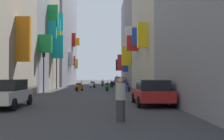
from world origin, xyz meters
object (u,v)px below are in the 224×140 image
at_px(parked_car_blue, 119,81).
at_px(parked_car_white, 6,93).
at_px(scooter_white, 92,84).
at_px(pedestrian_near_left, 117,83).
at_px(scooter_green, 107,87).
at_px(pedestrian_crossing, 121,99).
at_px(scooter_black, 112,84).
at_px(scooter_silver, 103,83).
at_px(traffic_light_far_corner, 57,64).
at_px(pedestrian_near_right, 122,82).
at_px(traffic_light_near_corner, 44,63).
at_px(parked_car_red, 152,92).
at_px(scooter_blue, 127,87).
at_px(scooter_orange, 79,87).

bearing_deg(parked_car_blue, parked_car_white, -102.51).
height_order(scooter_white, pedestrian_near_left, pedestrian_near_left).
bearing_deg(scooter_green, parked_car_white, -109.01).
bearing_deg(pedestrian_crossing, scooter_black, 89.23).
xyz_separation_m(parked_car_white, scooter_silver, (4.77, 29.77, -0.30)).
distance_m(parked_car_blue, scooter_black, 9.66).
bearing_deg(parked_car_blue, scooter_black, -99.12).
xyz_separation_m(scooter_silver, traffic_light_far_corner, (-5.54, -10.28, 2.63)).
bearing_deg(scooter_green, pedestrian_near_left, 63.41).
distance_m(parked_car_blue, pedestrian_near_left, 16.46).
relative_size(pedestrian_near_right, traffic_light_near_corner, 0.37).
distance_m(scooter_green, traffic_light_near_corner, 7.38).
height_order(scooter_green, pedestrian_crossing, pedestrian_crossing).
bearing_deg(parked_car_blue, traffic_light_near_corner, -110.84).
height_order(scooter_black, pedestrian_near_right, pedestrian_near_right).
relative_size(scooter_green, scooter_black, 0.96).
bearing_deg(parked_car_blue, pedestrian_near_left, -93.76).
xyz_separation_m(scooter_white, pedestrian_near_right, (4.06, -0.46, 0.30)).
bearing_deg(scooter_white, traffic_light_near_corner, -110.82).
relative_size(parked_car_blue, scooter_green, 2.35).
distance_m(parked_car_red, scooter_blue, 13.67).
xyz_separation_m(scooter_orange, scooter_silver, (2.39, 14.30, -0.00)).
xyz_separation_m(pedestrian_near_left, pedestrian_near_right, (0.94, 4.95, -0.06)).
bearing_deg(traffic_light_far_corner, scooter_orange, -51.90).
distance_m(parked_car_blue, scooter_silver, 5.44).
height_order(pedestrian_near_left, pedestrian_near_right, pedestrian_near_left).
bearing_deg(scooter_blue, parked_car_white, -117.12).
bearing_deg(pedestrian_crossing, scooter_blue, 84.65).
height_order(parked_car_blue, pedestrian_near_left, pedestrian_near_left).
distance_m(scooter_silver, scooter_black, 5.10).
distance_m(parked_car_white, scooter_blue, 16.44).
relative_size(scooter_silver, pedestrian_near_left, 1.14).
height_order(parked_car_blue, pedestrian_near_right, pedestrian_near_right).
distance_m(pedestrian_crossing, traffic_light_far_corner, 24.94).
bearing_deg(traffic_light_far_corner, parked_car_blue, 60.60).
height_order(parked_car_blue, pedestrian_crossing, pedestrian_crossing).
bearing_deg(pedestrian_near_left, pedestrian_crossing, -92.16).
bearing_deg(pedestrian_crossing, parked_car_red, 69.19).
distance_m(parked_car_white, parked_car_red, 7.84).
bearing_deg(scooter_green, scooter_white, 104.13).
relative_size(scooter_orange, scooter_silver, 0.96).
height_order(parked_car_blue, parked_car_red, parked_car_blue).
height_order(scooter_black, pedestrian_crossing, pedestrian_crossing).
relative_size(parked_car_blue, scooter_silver, 2.21).
bearing_deg(scooter_orange, scooter_white, 82.45).
xyz_separation_m(parked_car_blue, pedestrian_near_right, (-0.14, -11.48, 0.00)).
bearing_deg(traffic_light_far_corner, scooter_green, -32.14).
distance_m(parked_car_red, traffic_light_far_corner, 20.53).
bearing_deg(scooter_silver, traffic_light_near_corner, -107.62).
xyz_separation_m(scooter_blue, pedestrian_crossing, (-1.79, -19.12, 0.33)).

